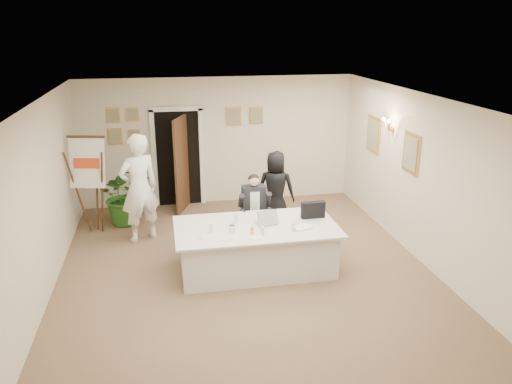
{
  "coord_description": "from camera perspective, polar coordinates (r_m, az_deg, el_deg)",
  "views": [
    {
      "loc": [
        -1.21,
        -7.29,
        3.85
      ],
      "look_at": [
        0.3,
        0.6,
        1.15
      ],
      "focal_mm": 35.0,
      "sensor_mm": 36.0,
      "label": 1
    }
  ],
  "objects": [
    {
      "name": "floor",
      "position": [
        8.33,
        -1.24,
        -8.92
      ],
      "size": [
        7.0,
        7.0,
        0.0
      ],
      "primitive_type": "plane",
      "color": "brown",
      "rests_on": "ground"
    },
    {
      "name": "ceiling",
      "position": [
        7.47,
        -1.39,
        10.5
      ],
      "size": [
        6.0,
        7.0,
        0.02
      ],
      "primitive_type": "cube",
      "color": "white",
      "rests_on": "wall_back"
    },
    {
      "name": "wall_back",
      "position": [
        11.13,
        -4.32,
        5.83
      ],
      "size": [
        6.0,
        0.1,
        2.8
      ],
      "primitive_type": "cube",
      "color": "beige",
      "rests_on": "floor"
    },
    {
      "name": "wall_front",
      "position": [
        4.67,
        6.02,
        -13.13
      ],
      "size": [
        6.0,
        0.1,
        2.8
      ],
      "primitive_type": "cube",
      "color": "beige",
      "rests_on": "floor"
    },
    {
      "name": "wall_left",
      "position": [
        7.9,
        -23.31,
        -1.05
      ],
      "size": [
        0.1,
        7.0,
        2.8
      ],
      "primitive_type": "cube",
      "color": "beige",
      "rests_on": "floor"
    },
    {
      "name": "wall_right",
      "position": [
        8.77,
        18.41,
        1.39
      ],
      "size": [
        0.1,
        7.0,
        2.8
      ],
      "primitive_type": "cube",
      "color": "beige",
      "rests_on": "floor"
    },
    {
      "name": "doorway",
      "position": [
        10.98,
        -8.75,
        3.57
      ],
      "size": [
        1.14,
        0.86,
        2.2
      ],
      "color": "black",
      "rests_on": "floor"
    },
    {
      "name": "pictures_back_wall",
      "position": [
        10.95,
        -8.55,
        7.87
      ],
      "size": [
        3.4,
        0.06,
        0.8
      ],
      "primitive_type": null,
      "color": "gold",
      "rests_on": "wall_back"
    },
    {
      "name": "pictures_right_wall",
      "position": [
        9.7,
        15.1,
        5.44
      ],
      "size": [
        0.06,
        2.2,
        0.8
      ],
      "primitive_type": null,
      "color": "gold",
      "rests_on": "wall_right"
    },
    {
      "name": "wall_sconce",
      "position": [
        9.6,
        14.9,
        7.47
      ],
      "size": [
        0.2,
        0.3,
        0.24
      ],
      "primitive_type": null,
      "color": "gold",
      "rests_on": "wall_right"
    },
    {
      "name": "conference_table",
      "position": [
        8.19,
        0.02,
        -6.37
      ],
      "size": [
        2.61,
        1.4,
        0.78
      ],
      "color": "silver",
      "rests_on": "floor"
    },
    {
      "name": "seated_man",
      "position": [
        9.06,
        -0.2,
        -1.98
      ],
      "size": [
        0.63,
        0.66,
        1.34
      ],
      "primitive_type": null,
      "rotation": [
        0.0,
        0.0,
        0.09
      ],
      "color": "black",
      "rests_on": "floor"
    },
    {
      "name": "flip_chart",
      "position": [
        9.96,
        -18.23,
        0.24
      ],
      "size": [
        0.68,
        0.48,
        1.89
      ],
      "color": "#352011",
      "rests_on": "floor"
    },
    {
      "name": "standing_man",
      "position": [
        9.35,
        -13.22,
        0.42
      ],
      "size": [
        0.88,
        0.76,
        2.03
      ],
      "primitive_type": "imported",
      "rotation": [
        0.0,
        0.0,
        3.59
      ],
      "color": "white",
      "rests_on": "floor"
    },
    {
      "name": "standing_woman",
      "position": [
        9.85,
        2.26,
        0.34
      ],
      "size": [
        0.87,
        0.73,
        1.53
      ],
      "primitive_type": "imported",
      "rotation": [
        0.0,
        0.0,
        2.77
      ],
      "color": "black",
      "rests_on": "floor"
    },
    {
      "name": "potted_palm",
      "position": [
        10.34,
        -14.62,
        -0.28
      ],
      "size": [
        1.26,
        1.14,
        1.22
      ],
      "primitive_type": "imported",
      "rotation": [
        0.0,
        0.0,
        0.19
      ],
      "color": "#296220",
      "rests_on": "floor"
    },
    {
      "name": "laptop",
      "position": [
        8.11,
        1.15,
        -2.64
      ],
      "size": [
        0.39,
        0.41,
        0.28
      ],
      "primitive_type": null,
      "rotation": [
        0.0,
        0.0,
        0.14
      ],
      "color": "#B7BABC",
      "rests_on": "conference_table"
    },
    {
      "name": "laptop_bag",
      "position": [
        8.38,
        6.53,
        -2.04
      ],
      "size": [
        0.4,
        0.12,
        0.28
      ],
      "primitive_type": "cube",
      "rotation": [
        0.0,
        0.0,
        0.03
      ],
      "color": "black",
      "rests_on": "conference_table"
    },
    {
      "name": "paper_stack",
      "position": [
        7.98,
        5.31,
        -4.05
      ],
      "size": [
        0.36,
        0.3,
        0.03
      ],
      "primitive_type": "cube",
      "rotation": [
        0.0,
        0.0,
        0.33
      ],
      "color": "white",
      "rests_on": "conference_table"
    },
    {
      "name": "plate_left",
      "position": [
        7.68,
        -5.97,
        -5.07
      ],
      "size": [
        0.21,
        0.21,
        0.01
      ],
      "primitive_type": "cylinder",
      "rotation": [
        0.0,
        0.0,
        0.05
      ],
      "color": "white",
      "rests_on": "conference_table"
    },
    {
      "name": "plate_mid",
      "position": [
        7.58,
        -3.48,
        -5.3
      ],
      "size": [
        0.27,
        0.27,
        0.01
      ],
      "primitive_type": "cylinder",
      "rotation": [
        0.0,
        0.0,
        0.33
      ],
      "color": "white",
      "rests_on": "conference_table"
    },
    {
      "name": "plate_near",
      "position": [
        7.62,
        -0.11,
        -5.16
      ],
      "size": [
        0.27,
        0.27,
        0.01
      ],
      "primitive_type": "cylinder",
      "rotation": [
        0.0,
        0.0,
        0.14
      ],
      "color": "white",
      "rests_on": "conference_table"
    },
    {
      "name": "glass_a",
      "position": [
        7.82,
        -5.16,
        -4.08
      ],
      "size": [
        0.07,
        0.07,
        0.14
      ],
      "primitive_type": "cylinder",
      "rotation": [
        0.0,
        0.0,
        0.06
      ],
      "color": "silver",
      "rests_on": "conference_table"
    },
    {
      "name": "glass_b",
      "position": [
        7.67,
        0.73,
        -4.48
      ],
      "size": [
        0.07,
        0.07,
        0.14
      ],
      "primitive_type": "cylinder",
      "rotation": [
        0.0,
        0.0,
        -0.16
      ],
      "color": "silver",
      "rests_on": "conference_table"
    },
    {
      "name": "glass_c",
      "position": [
        7.84,
        4.23,
        -3.98
      ],
      "size": [
        0.08,
        0.08,
        0.14
      ],
      "primitive_type": "cylinder",
      "rotation": [
        0.0,
        0.0,
        0.3
      ],
      "color": "silver",
      "rests_on": "conference_table"
    },
    {
      "name": "glass_d",
      "position": [
        8.15,
        -2.28,
        -3.06
      ],
      "size": [
        0.07,
        0.07,
        0.14
      ],
      "primitive_type": "cylinder",
      "rotation": [
        0.0,
        0.0,
        -0.03
      ],
      "color": "silver",
      "rests_on": "conference_table"
    },
    {
      "name": "oj_glass",
      "position": [
        7.67,
        -0.46,
        -4.51
      ],
      "size": [
        0.06,
        0.06,
        0.13
      ],
      "primitive_type": "cylinder",
      "rotation": [
        0.0,
        0.0,
        -0.02
      ],
      "color": "orange",
      "rests_on": "conference_table"
    },
    {
      "name": "steel_jug",
      "position": [
        7.81,
        -2.76,
        -4.19
      ],
      "size": [
        0.1,
        0.1,
        0.11
      ],
      "primitive_type": "cylinder",
      "rotation": [
        0.0,
        0.0,
        0.1
      ],
      "color": "silver",
      "rests_on": "conference_table"
    }
  ]
}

